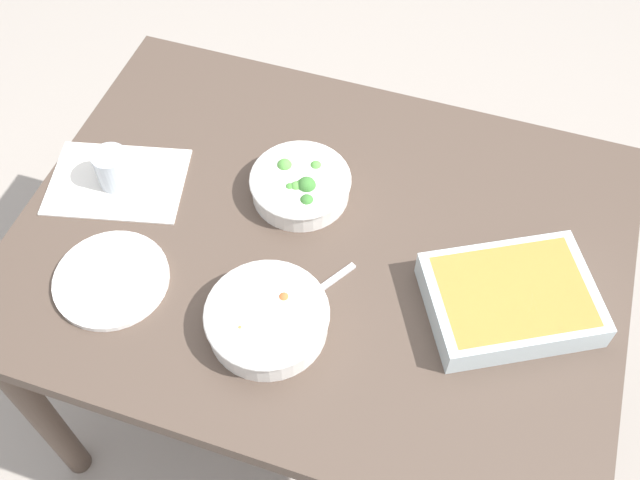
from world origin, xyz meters
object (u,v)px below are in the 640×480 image
(broccoli_bowl, at_px, (300,185))
(drink_cup, at_px, (113,170))
(baking_dish, at_px, (511,298))
(side_plate, at_px, (111,279))
(stew_bowl, at_px, (267,318))
(spoon_by_stew, at_px, (309,297))

(broccoli_bowl, xyz_separation_m, drink_cup, (-0.38, -0.09, 0.01))
(baking_dish, xyz_separation_m, side_plate, (-0.73, -0.18, -0.03))
(broccoli_bowl, relative_size, baking_dish, 0.56)
(stew_bowl, bearing_deg, spoon_by_stew, 58.07)
(stew_bowl, xyz_separation_m, drink_cup, (-0.42, 0.22, 0.01))
(stew_bowl, relative_size, spoon_by_stew, 1.43)
(stew_bowl, distance_m, side_plate, 0.32)
(baking_dish, height_order, drink_cup, drink_cup)
(drink_cup, xyz_separation_m, side_plate, (0.10, -0.22, -0.03))
(side_plate, height_order, spoon_by_stew, side_plate)
(stew_bowl, bearing_deg, side_plate, -179.80)
(broccoli_bowl, distance_m, side_plate, 0.42)
(broccoli_bowl, bearing_deg, drink_cup, -166.22)
(stew_bowl, relative_size, baking_dish, 0.61)
(baking_dish, distance_m, side_plate, 0.75)
(stew_bowl, height_order, side_plate, stew_bowl)
(baking_dish, bearing_deg, broccoli_bowl, 163.39)
(broccoli_bowl, height_order, drink_cup, drink_cup)
(baking_dish, distance_m, spoon_by_stew, 0.37)
(baking_dish, xyz_separation_m, drink_cup, (-0.83, 0.04, 0.00))
(broccoli_bowl, relative_size, side_plate, 0.95)
(broccoli_bowl, xyz_separation_m, side_plate, (-0.27, -0.31, -0.02))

